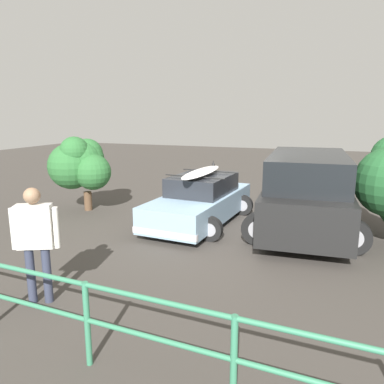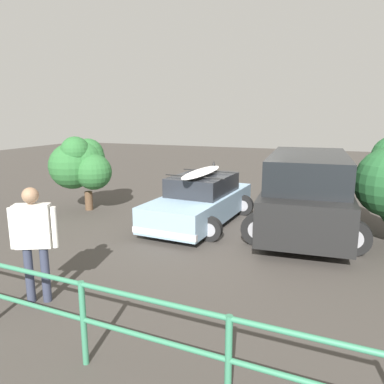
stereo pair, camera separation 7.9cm
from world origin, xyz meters
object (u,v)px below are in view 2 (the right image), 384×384
(person_bystander, at_px, (34,235))
(suv_car, at_px, (307,192))
(sedan_car, at_px, (201,200))
(bush_near_left, at_px, (82,162))

(person_bystander, bearing_deg, suv_car, -124.03)
(suv_car, bearing_deg, sedan_car, 5.81)
(suv_car, distance_m, person_bystander, 6.28)
(sedan_car, distance_m, person_bystander, 5.03)
(person_bystander, bearing_deg, bush_near_left, -60.07)
(person_bystander, xyz_separation_m, bush_near_left, (2.76, -4.80, 0.37))
(sedan_car, distance_m, bush_near_left, 3.73)
(bush_near_left, bearing_deg, person_bystander, 119.93)
(sedan_car, bearing_deg, person_bystander, 80.01)
(sedan_car, height_order, bush_near_left, bush_near_left)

